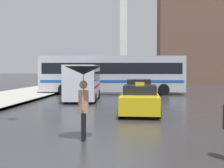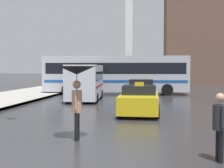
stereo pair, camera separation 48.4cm
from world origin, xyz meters
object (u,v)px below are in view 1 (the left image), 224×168
(ambulance_van, at_px, (83,81))
(city_bus, at_px, (112,73))
(pedestrian_with_umbrella, at_px, (83,80))
(sedan_red, at_px, (139,91))
(taxi, at_px, (140,100))

(ambulance_van, bearing_deg, city_bus, -108.84)
(ambulance_van, xyz_separation_m, pedestrian_with_umbrella, (2.36, -12.15, 0.49))
(sedan_red, height_order, city_bus, city_bus)
(ambulance_van, distance_m, city_bus, 5.84)
(ambulance_van, xyz_separation_m, city_bus, (1.47, 5.63, 0.47))
(taxi, relative_size, ambulance_van, 0.74)
(sedan_red, height_order, ambulance_van, ambulance_van)
(sedan_red, xyz_separation_m, ambulance_van, (-3.91, 0.05, 0.69))
(taxi, xyz_separation_m, sedan_red, (-0.11, 6.11, 0.02))
(ambulance_van, relative_size, pedestrian_with_umbrella, 2.51)
(sedan_red, bearing_deg, ambulance_van, -0.77)
(city_bus, bearing_deg, ambulance_van, -18.65)
(ambulance_van, bearing_deg, sedan_red, 175.06)
(taxi, distance_m, city_bus, 12.13)
(sedan_red, relative_size, ambulance_van, 0.71)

